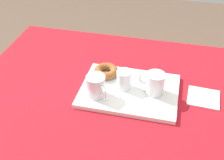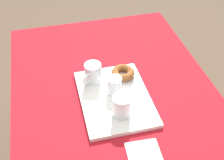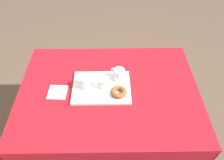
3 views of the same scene
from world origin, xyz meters
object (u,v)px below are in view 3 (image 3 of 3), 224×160
Objects in this scene: water_glass_near at (105,84)px; sugar_donut_left at (119,92)px; tea_mug_right at (119,75)px; tea_mug_left at (86,83)px; donut_plate_left at (119,94)px; serving_tray at (102,87)px; paper_napkin at (58,92)px; dining_table at (109,97)px.

sugar_donut_left is (-0.10, 0.07, -0.01)m from water_glass_near.
tea_mug_right reaches higher than sugar_donut_left.
tea_mug_right is (-0.23, -0.08, 0.00)m from tea_mug_left.
sugar_donut_left is at bearing 163.01° from tea_mug_left.
donut_plate_left is (0.01, 0.15, -0.04)m from tea_mug_right.
water_glass_near reaches higher than serving_tray.
sugar_donut_left is 0.84× the size of paper_napkin.
serving_tray is 0.05m from water_glass_near.
sugar_donut_left is at bearing 145.36° from water_glass_near.
paper_napkin is (0.21, 0.03, -0.06)m from tea_mug_left.
sugar_donut_left is (-0.12, 0.07, 0.03)m from serving_tray.
tea_mug_right reaches higher than water_glass_near.
tea_mug_right is at bearing -150.30° from serving_tray.
paper_napkin is at bearing 5.00° from water_glass_near.
serving_tray is at bearing -12.07° from water_glass_near.
tea_mug_left is at bearing -1.19° from water_glass_near.
serving_tray is 0.14m from donut_plate_left.
sugar_donut_left reaches higher than donut_plate_left.
serving_tray is 3.31× the size of donut_plate_left.
water_glass_near is at bearing -15.05° from dining_table.
donut_plate_left is (-0.23, 0.07, -0.04)m from tea_mug_left.
tea_mug_right is 0.13m from water_glass_near.
dining_table is 0.15m from water_glass_near.
dining_table is 9.90× the size of paper_napkin.
tea_mug_left is at bearing -171.21° from paper_napkin.
serving_tray reaches higher than paper_napkin.
tea_mug_left is 0.89× the size of paper_napkin.
sugar_donut_left reaches higher than paper_napkin.
sugar_donut_left is (0.00, -0.00, 0.02)m from donut_plate_left.
water_glass_near is (-0.13, 0.00, -0.01)m from tea_mug_left.
sugar_donut_left is 0.44m from paper_napkin.
water_glass_near is 0.76× the size of sugar_donut_left.
serving_tray is 0.32m from paper_napkin.
water_glass_near reaches higher than paper_napkin.
water_glass_near is (-0.03, 0.01, 0.05)m from serving_tray.
serving_tray is 4.09× the size of tea_mug_right.
paper_napkin is (0.37, 0.02, 0.09)m from dining_table.
tea_mug_left is (0.16, -0.01, 0.16)m from dining_table.
tea_mug_right is 0.15m from sugar_donut_left.
water_glass_near is (0.03, -0.01, 0.15)m from dining_table.
paper_napkin is at bearing 13.71° from tea_mug_right.
dining_table is 0.38m from paper_napkin.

